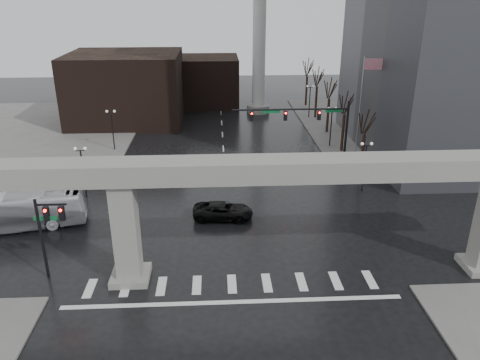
{
  "coord_description": "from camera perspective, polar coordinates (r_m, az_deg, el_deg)",
  "views": [
    {
      "loc": [
        -0.88,
        -27.82,
        18.84
      ],
      "look_at": [
        0.96,
        6.71,
        4.5
      ],
      "focal_mm": 35.0,
      "sensor_mm": 36.0,
      "label": 1
    }
  ],
  "objects": [
    {
      "name": "pickup_truck",
      "position": [
        40.91,
        -2.09,
        -3.78
      ],
      "size": [
        5.39,
        2.83,
        1.45
      ],
      "primitive_type": "imported",
      "rotation": [
        0.0,
        0.0,
        1.49
      ],
      "color": "black",
      "rests_on": "ground"
    },
    {
      "name": "ground",
      "position": [
        33.61,
        -1.05,
        -11.57
      ],
      "size": [
        160.0,
        160.0,
        0.0
      ],
      "primitive_type": "plane",
      "color": "black",
      "rests_on": "ground"
    },
    {
      "name": "sidewalk_ne",
      "position": [
        71.75,
        19.18,
        6.11
      ],
      "size": [
        28.0,
        36.0,
        0.15
      ],
      "primitive_type": "cube",
      "color": "slate",
      "rests_on": "ground"
    },
    {
      "name": "tree_right_0",
      "position": [
        50.95,
        14.74,
        3.4
      ],
      "size": [
        1.09,
        1.58,
        7.5
      ],
      "color": "black",
      "rests_on": "ground"
    },
    {
      "name": "sidewalk_nw",
      "position": [
        71.11,
        -23.73,
        5.3
      ],
      "size": [
        28.0,
        36.0,
        0.15
      ],
      "primitive_type": "cube",
      "color": "slate",
      "rests_on": "ground"
    },
    {
      "name": "building_far_mid",
      "position": [
        81.2,
        -3.88,
        11.94
      ],
      "size": [
        10.0,
        10.0,
        8.0
      ],
      "primitive_type": "cube",
      "color": "black",
      "rests_on": "ground"
    },
    {
      "name": "elevated_guideway",
      "position": [
        30.36,
        1.24,
        -0.68
      ],
      "size": [
        48.0,
        2.6,
        8.7
      ],
      "color": "gray",
      "rests_on": "ground"
    },
    {
      "name": "tree_right_2",
      "position": [
        65.69,
        10.71,
        8.1
      ],
      "size": [
        1.1,
        1.63,
        7.85
      ],
      "color": "black",
      "rests_on": "ground"
    },
    {
      "name": "lamp_left_2",
      "position": [
        72.6,
        -13.19,
        9.72
      ],
      "size": [
        1.22,
        0.32,
        5.11
      ],
      "color": "black",
      "rests_on": "ground"
    },
    {
      "name": "lamp_right_2",
      "position": [
        72.92,
        8.52,
        10.12
      ],
      "size": [
        1.22,
        0.32,
        5.11
      ],
      "color": "black",
      "rests_on": "ground"
    },
    {
      "name": "tree_right_1",
      "position": [
        58.24,
        12.48,
        6.05
      ],
      "size": [
        1.09,
        1.61,
        7.67
      ],
      "color": "black",
      "rests_on": "ground"
    },
    {
      "name": "signal_left_pole",
      "position": [
        33.9,
        -22.39,
        -5.14
      ],
      "size": [
        2.3,
        0.3,
        6.0
      ],
      "color": "black",
      "rests_on": "ground"
    },
    {
      "name": "smokestack",
      "position": [
        74.34,
        2.38,
        18.27
      ],
      "size": [
        3.6,
        3.6,
        30.0
      ],
      "color": "beige",
      "rests_on": "ground"
    },
    {
      "name": "lamp_right_1",
      "position": [
        59.66,
        11.09,
        7.18
      ],
      "size": [
        1.22,
        0.32,
        5.11
      ],
      "color": "black",
      "rests_on": "ground"
    },
    {
      "name": "city_bus",
      "position": [
        43.24,
        -25.83,
        -3.42
      ],
      "size": [
        11.62,
        4.76,
        3.15
      ],
      "primitive_type": "imported",
      "rotation": [
        0.0,
        0.0,
        1.76
      ],
      "color": "silver",
      "rests_on": "ground"
    },
    {
      "name": "signal_mast_arm",
      "position": [
        49.4,
        8.65,
        7.0
      ],
      "size": [
        12.12,
        0.43,
        8.0
      ],
      "color": "black",
      "rests_on": "ground"
    },
    {
      "name": "lamp_left_1",
      "position": [
        59.26,
        -15.35,
        6.69
      ],
      "size": [
        1.22,
        0.32,
        5.11
      ],
      "color": "black",
      "rests_on": "ground"
    },
    {
      "name": "lamp_left_0",
      "position": [
        46.31,
        -18.69,
        1.91
      ],
      "size": [
        1.22,
        0.32,
        5.11
      ],
      "color": "black",
      "rests_on": "ground"
    },
    {
      "name": "tree_right_4",
      "position": [
        80.91,
        8.13,
        11.05
      ],
      "size": [
        1.12,
        1.69,
        8.19
      ],
      "color": "black",
      "rests_on": "ground"
    },
    {
      "name": "lamp_right_0",
      "position": [
        46.82,
        15.03,
        2.57
      ],
      "size": [
        1.22,
        0.32,
        5.11
      ],
      "color": "black",
      "rests_on": "ground"
    },
    {
      "name": "flagpole_assembly",
      "position": [
        53.59,
        14.79,
        9.61
      ],
      "size": [
        2.06,
        0.12,
        12.0
      ],
      "color": "silver",
      "rests_on": "ground"
    },
    {
      "name": "tree_right_3",
      "position": [
        73.26,
        9.3,
        9.73
      ],
      "size": [
        1.11,
        1.66,
        8.02
      ],
      "color": "black",
      "rests_on": "ground"
    },
    {
      "name": "building_far_left",
      "position": [
        72.38,
        -13.7,
        10.88
      ],
      "size": [
        16.0,
        14.0,
        10.0
      ],
      "primitive_type": "cube",
      "color": "black",
      "rests_on": "ground"
    }
  ]
}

